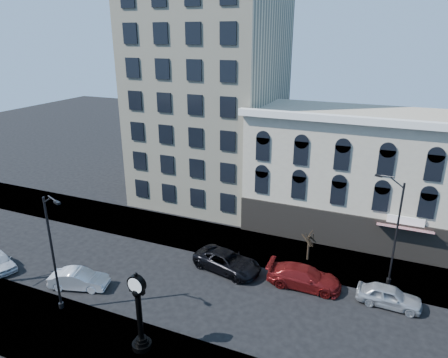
% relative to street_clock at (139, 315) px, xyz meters
% --- Properties ---
extents(ground, '(160.00, 160.00, 0.00)m').
position_rel_street_clock_xyz_m(ground, '(-0.98, 7.01, -2.61)').
color(ground, black).
rests_on(ground, ground).
extents(sidewalk_far, '(160.00, 6.00, 0.12)m').
position_rel_street_clock_xyz_m(sidewalk_far, '(-0.98, 15.01, -2.55)').
color(sidewalk_far, '#98978A').
rests_on(sidewalk_far, ground).
extents(sidewalk_near, '(160.00, 6.00, 0.12)m').
position_rel_street_clock_xyz_m(sidewalk_near, '(-0.98, -0.99, -2.55)').
color(sidewalk_near, '#98978A').
rests_on(sidewalk_near, ground).
extents(cream_tower, '(15.90, 15.40, 42.50)m').
position_rel_street_clock_xyz_m(cream_tower, '(-7.09, 25.90, 16.71)').
color(cream_tower, beige).
rests_on(cream_tower, ground).
extents(victorian_row, '(22.60, 11.19, 12.50)m').
position_rel_street_clock_xyz_m(victorian_row, '(11.02, 22.90, 3.38)').
color(victorian_row, '#BBB19A').
rests_on(victorian_row, ground).
extents(street_clock, '(1.25, 1.25, 5.52)m').
position_rel_street_clock_xyz_m(street_clock, '(0.00, 0.00, 0.00)').
color(street_clock, black).
rests_on(street_clock, sidewalk_near).
extents(street_lamp_near, '(2.31, 1.00, 9.25)m').
position_rel_street_clock_xyz_m(street_lamp_near, '(-7.00, 0.80, 4.48)').
color(street_lamp_near, black).
rests_on(street_lamp_near, sidewalk_near).
extents(street_lamp_far, '(2.29, 0.88, 9.05)m').
position_rel_street_clock_xyz_m(street_lamp_far, '(13.62, 13.82, 4.34)').
color(street_lamp_far, black).
rests_on(street_lamp_far, sidewalk_far).
extents(bare_tree_far, '(2.14, 2.14, 3.68)m').
position_rel_street_clock_xyz_m(bare_tree_far, '(7.53, 14.65, 0.28)').
color(bare_tree_far, black).
rests_on(bare_tree_far, sidewalk_far).
extents(car_near_b, '(4.85, 2.85, 1.51)m').
position_rel_street_clock_xyz_m(car_near_b, '(-8.27, 3.62, -1.86)').
color(car_near_b, silver).
rests_on(car_near_b, ground).
extents(car_far_a, '(6.37, 3.91, 1.65)m').
position_rel_street_clock_xyz_m(car_far_a, '(1.56, 10.48, -1.79)').
color(car_far_a, black).
rests_on(car_far_a, ground).
extents(car_far_b, '(5.90, 2.55, 1.69)m').
position_rel_street_clock_xyz_m(car_far_b, '(8.02, 10.71, -1.77)').
color(car_far_b, maroon).
rests_on(car_far_b, ground).
extents(car_far_c, '(4.65, 2.00, 1.57)m').
position_rel_street_clock_xyz_m(car_far_c, '(14.31, 10.80, -1.83)').
color(car_far_c, '#A5A8AD').
rests_on(car_far_c, ground).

